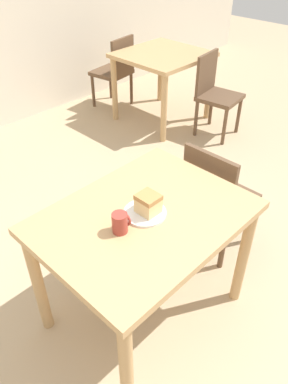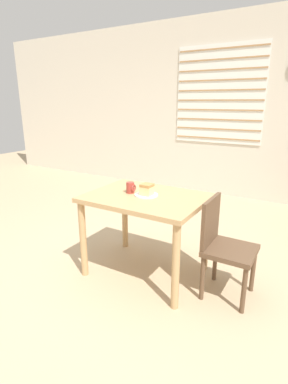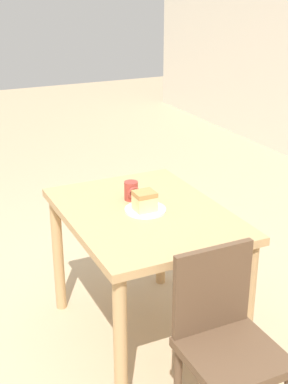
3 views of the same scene
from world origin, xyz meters
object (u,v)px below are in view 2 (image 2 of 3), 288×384
object	(u,v)px
plate	(146,195)
cake_slice	(147,189)
dining_table_near	(146,208)
coffee_mug	(131,188)
chair_near_window	(223,244)

from	to	relation	value
plate	cake_slice	bearing A→B (deg)	-39.32
dining_table_near	coffee_mug	world-z (taller)	coffee_mug
cake_slice	plate	bearing A→B (deg)	140.68
chair_near_window	coffee_mug	distance (m)	0.91
plate	coffee_mug	bearing A→B (deg)	-178.75
chair_near_window	cake_slice	bearing A→B (deg)	93.78
plate	coffee_mug	world-z (taller)	coffee_mug
chair_near_window	cake_slice	world-z (taller)	cake_slice
cake_slice	dining_table_near	bearing A→B (deg)	155.83
chair_near_window	cake_slice	xyz separation A→B (m)	(-0.67, -0.04, 0.36)
chair_near_window	plate	world-z (taller)	chair_near_window
chair_near_window	cake_slice	size ratio (longest dim) A/B	7.94
dining_table_near	chair_near_window	bearing A→B (deg)	3.10
plate	cake_slice	world-z (taller)	cake_slice
cake_slice	coffee_mug	world-z (taller)	cake_slice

